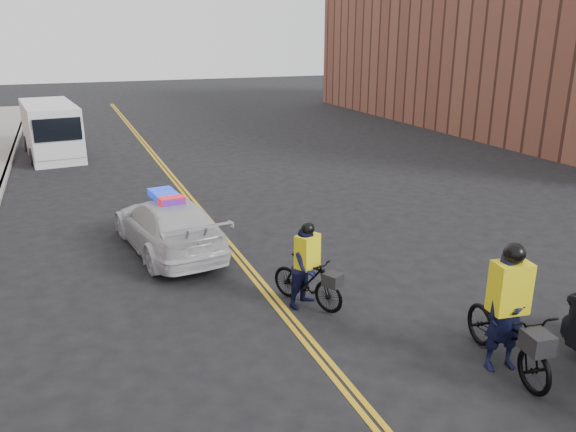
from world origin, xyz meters
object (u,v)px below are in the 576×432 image
(cargo_van, at_px, (52,131))
(cyclist_far, at_px, (307,273))
(police_cruiser, at_px, (168,225))
(cyclist_near, at_px, (505,326))

(cargo_van, xyz_separation_m, cyclist_far, (4.79, -17.67, -0.45))
(police_cruiser, bearing_deg, cyclist_far, 109.21)
(police_cruiser, height_order, cyclist_far, cyclist_far)
(police_cruiser, relative_size, cyclist_far, 2.74)
(cargo_van, height_order, cyclist_near, cargo_van)
(cyclist_near, xyz_separation_m, cyclist_far, (-2.09, 3.29, -0.06))
(police_cruiser, bearing_deg, cyclist_near, 111.82)
(police_cruiser, height_order, cargo_van, cargo_van)
(police_cruiser, height_order, cyclist_near, cyclist_near)
(cargo_van, bearing_deg, cyclist_near, -77.96)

